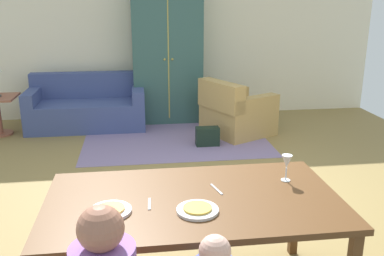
# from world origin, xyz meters

# --- Properties ---
(ground_plane) EXTENTS (7.10, 6.04, 0.02)m
(ground_plane) POSITION_xyz_m (0.00, 0.42, -0.01)
(ground_plane) COLOR olive
(back_wall) EXTENTS (7.10, 0.10, 2.70)m
(back_wall) POSITION_xyz_m (0.00, 3.49, 1.35)
(back_wall) COLOR #EDE3C4
(back_wall) RESTS_ON ground_plane
(dining_table) EXTENTS (1.85, 1.02, 0.76)m
(dining_table) POSITION_xyz_m (-0.25, -1.39, 0.69)
(dining_table) COLOR #573418
(dining_table) RESTS_ON ground_plane
(plate_near_man) EXTENTS (0.25, 0.25, 0.02)m
(plate_near_man) POSITION_xyz_m (-0.76, -1.51, 0.77)
(plate_near_man) COLOR white
(plate_near_man) RESTS_ON dining_table
(pizza_near_man) EXTENTS (0.17, 0.17, 0.01)m
(pizza_near_man) POSITION_xyz_m (-0.76, -1.51, 0.78)
(pizza_near_man) COLOR gold
(pizza_near_man) RESTS_ON plate_near_man
(plate_near_child) EXTENTS (0.25, 0.25, 0.02)m
(plate_near_child) POSITION_xyz_m (-0.25, -1.57, 0.77)
(plate_near_child) COLOR silver
(plate_near_child) RESTS_ON dining_table
(pizza_near_child) EXTENTS (0.17, 0.17, 0.01)m
(pizza_near_child) POSITION_xyz_m (-0.25, -1.57, 0.78)
(pizza_near_child) COLOR gold
(pizza_near_child) RESTS_ON plate_near_child
(wine_glass) EXTENTS (0.07, 0.07, 0.19)m
(wine_glass) POSITION_xyz_m (0.41, -1.21, 0.89)
(wine_glass) COLOR silver
(wine_glass) RESTS_ON dining_table
(fork) EXTENTS (0.02, 0.15, 0.01)m
(fork) POSITION_xyz_m (-0.53, -1.44, 0.76)
(fork) COLOR silver
(fork) RESTS_ON dining_table
(knife) EXTENTS (0.06, 0.17, 0.01)m
(knife) POSITION_xyz_m (-0.09, -1.29, 0.76)
(knife) COLOR silver
(knife) RESTS_ON dining_table
(area_rug) EXTENTS (2.60, 1.80, 0.01)m
(area_rug) POSITION_xyz_m (-0.04, 2.02, 0.00)
(area_rug) COLOR gray
(area_rug) RESTS_ON ground_plane
(couch) EXTENTS (1.78, 0.86, 0.82)m
(couch) POSITION_xyz_m (-1.35, 2.88, 0.30)
(couch) COLOR #3E4C82
(couch) RESTS_ON ground_plane
(armchair) EXTENTS (1.15, 1.15, 0.82)m
(armchair) POSITION_xyz_m (0.87, 2.19, 0.32)
(armchair) COLOR tan
(armchair) RESTS_ON ground_plane
(armoire) EXTENTS (1.10, 0.59, 2.10)m
(armoire) POSITION_xyz_m (-0.07, 3.10, 1.05)
(armoire) COLOR #325752
(armoire) RESTS_ON ground_plane
(handbag) EXTENTS (0.32, 0.16, 0.26)m
(handbag) POSITION_xyz_m (0.37, 1.72, 0.13)
(handbag) COLOR black
(handbag) RESTS_ON ground_plane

